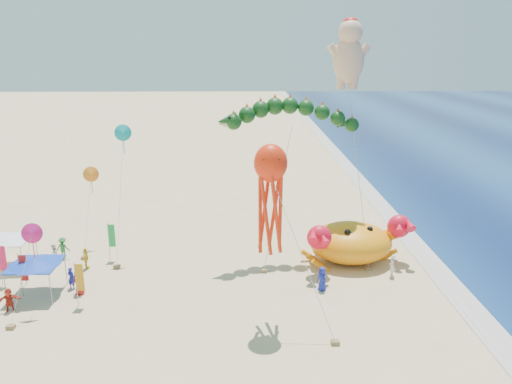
% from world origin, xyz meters
% --- Properties ---
extents(ground, '(320.00, 320.00, 0.00)m').
position_xyz_m(ground, '(0.00, 0.00, 0.00)').
color(ground, '#D1B784').
rests_on(ground, ground).
extents(foam_strip, '(320.00, 320.00, 0.00)m').
position_xyz_m(foam_strip, '(12.00, 0.00, 0.01)').
color(foam_strip, silver).
rests_on(foam_strip, ground).
extents(crab_inflatable, '(8.87, 7.19, 3.89)m').
position_xyz_m(crab_inflatable, '(5.62, 4.18, 1.71)').
color(crab_inflatable, orange).
rests_on(crab_inflatable, ground).
extents(dragon_kite, '(11.49, 6.36, 12.40)m').
position_xyz_m(dragon_kite, '(0.75, 6.16, 11.14)').
color(dragon_kite, '#0F3711').
rests_on(dragon_kite, ground).
extents(cherub_kite, '(2.66, 7.26, 18.81)m').
position_xyz_m(cherub_kite, '(5.58, 8.49, 16.20)').
color(cherub_kite, '#EEB391').
rests_on(cherub_kite, ground).
extents(octopus_kite, '(4.90, 4.19, 11.22)m').
position_xyz_m(octopus_kite, '(-1.29, -4.27, 8.43)').
color(octopus_kite, '#F72B0D').
rests_on(octopus_kite, ground).
extents(canopy_blue, '(3.51, 3.51, 2.71)m').
position_xyz_m(canopy_blue, '(-17.24, -0.76, 2.44)').
color(canopy_blue, gray).
rests_on(canopy_blue, ground).
extents(canopy_white, '(3.28, 3.28, 2.71)m').
position_xyz_m(canopy_white, '(-21.03, 3.88, 2.44)').
color(canopy_white, gray).
rests_on(canopy_white, ground).
extents(feather_flags, '(7.22, 7.50, 3.20)m').
position_xyz_m(feather_flags, '(-16.33, 0.49, 2.01)').
color(feather_flags, gray).
rests_on(feather_flags, ground).
extents(beachgoers, '(27.44, 9.41, 1.83)m').
position_xyz_m(beachgoers, '(-12.40, 1.30, 0.85)').
color(beachgoers, '#AC1B1B').
rests_on(beachgoers, ground).
extents(small_kites, '(5.38, 14.77, 10.82)m').
position_xyz_m(small_kites, '(-14.69, 3.63, 6.51)').
color(small_kites, '#C3156F').
rests_on(small_kites, ground).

